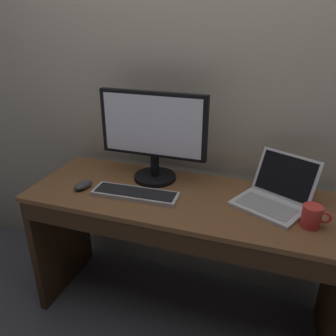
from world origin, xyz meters
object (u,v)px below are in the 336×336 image
object	(u,v)px
laptop_silver	(274,195)
external_monitor	(153,134)
computer_mouse	(83,185)
coffee_mug	(312,216)
wired_keyboard	(135,194)

from	to	relation	value
laptop_silver	external_monitor	distance (m)	0.67
external_monitor	computer_mouse	distance (m)	0.45
external_monitor	coffee_mug	bearing A→B (deg)	-14.43
external_monitor	computer_mouse	xyz separation A→B (m)	(-0.31, -0.21, -0.24)
laptop_silver	wired_keyboard	bearing A→B (deg)	-168.24
wired_keyboard	laptop_silver	bearing A→B (deg)	11.76
coffee_mug	laptop_silver	bearing A→B (deg)	138.64
laptop_silver	computer_mouse	bearing A→B (deg)	-170.90
laptop_silver	wired_keyboard	distance (m)	0.67
computer_mouse	external_monitor	bearing A→B (deg)	50.25
coffee_mug	computer_mouse	bearing A→B (deg)	-179.50
laptop_silver	external_monitor	bearing A→B (deg)	174.38
computer_mouse	coffee_mug	distance (m)	1.10
wired_keyboard	computer_mouse	world-z (taller)	computer_mouse
wired_keyboard	coffee_mug	bearing A→B (deg)	-0.36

